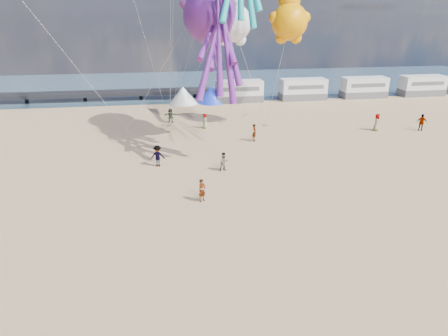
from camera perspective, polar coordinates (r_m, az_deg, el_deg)
ground at (r=20.83m, az=6.80°, el=-15.51°), size 120.00×120.00×0.00m
water at (r=72.11m, az=-4.94°, el=11.85°), size 120.00×120.00×0.00m
motorhome_0 at (r=57.96m, az=2.17°, el=10.91°), size 6.60×2.50×3.00m
motorhome_1 at (r=60.47m, az=11.21°, el=10.98°), size 6.60×2.50×3.00m
motorhome_2 at (r=64.29m, az=19.36°, el=10.82°), size 6.60×2.50×3.00m
motorhome_3 at (r=69.22m, az=26.45°, el=10.50°), size 6.60×2.50×3.00m
tent_white at (r=57.06m, az=-5.88°, el=10.33°), size 4.00×4.00×2.40m
tent_blue at (r=57.40m, az=-1.82°, el=10.50°), size 4.00×4.00×2.40m
standing_person at (r=27.74m, az=-3.16°, el=-3.21°), size 0.72×0.68×1.66m
beachgoer_0 at (r=46.99m, az=21.00°, el=6.11°), size 0.74×0.81×1.86m
beachgoer_1 at (r=32.83m, az=-0.00°, el=0.89°), size 0.89×0.69×1.61m
beachgoer_2 at (r=34.28m, az=-9.46°, el=1.72°), size 0.99×0.82×1.85m
beachgoer_3 at (r=48.87m, az=26.40°, el=5.84°), size 1.39×1.20×1.86m
beachgoer_4 at (r=47.56m, az=-7.65°, el=7.45°), size 1.03×0.52×1.68m
beachgoer_5 at (r=40.50m, az=4.37°, el=5.08°), size 0.86×1.72×1.77m
beachgoer_6 at (r=44.83m, az=-2.76°, el=6.74°), size 0.41×0.62×1.69m
sandbag_a at (r=45.20m, az=-13.72°, el=5.28°), size 0.50×0.35×0.22m
sandbag_b at (r=47.28m, az=-0.21°, el=6.64°), size 0.50×0.35×0.22m
sandbag_c at (r=46.06m, az=6.03°, el=6.10°), size 0.50×0.35×0.22m
sandbag_d at (r=50.35m, az=3.06°, el=7.57°), size 0.50×0.35×0.22m
sandbag_e at (r=46.21m, az=-7.74°, el=6.08°), size 0.50×0.35×0.22m
kite_octopus_purple at (r=38.83m, az=-1.87°, el=20.91°), size 4.84×10.39×11.65m
kite_panda at (r=37.96m, az=1.25°, el=20.03°), size 5.07×4.92×5.73m
kite_teddy_orange at (r=43.88m, az=9.35°, el=19.92°), size 5.50×5.32×6.34m
windsock_mid at (r=45.20m, az=0.28°, el=19.57°), size 1.88×6.07×5.99m
windsock_right at (r=42.92m, az=-4.97°, el=21.07°), size 1.84×4.46×4.37m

